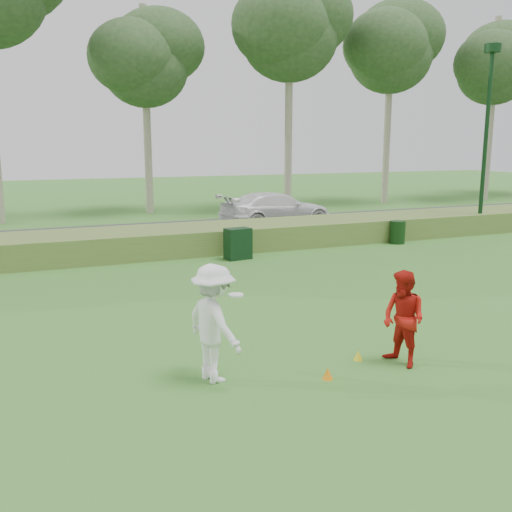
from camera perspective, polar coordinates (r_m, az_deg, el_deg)
name	(u,v)px	position (r m, az deg, el deg)	size (l,w,h in m)	color
ground	(341,363)	(10.86, 8.46, -10.55)	(120.00, 120.00, 0.00)	#2E6D24
reed_strip	(172,240)	(21.54, -8.39, 1.58)	(80.00, 3.00, 0.90)	#4F6E2C
park_road	(144,232)	(26.41, -11.16, 2.33)	(80.00, 6.00, 0.06)	#2D2D2D
lamp_post	(488,106)	(27.56, 22.21, 13.70)	(0.70, 0.70, 8.18)	black
tree_4	(145,60)	(34.17, -11.07, 18.71)	(6.24, 6.24, 11.50)	gray
tree_5	(290,29)	(35.25, 3.38, 21.75)	(7.28, 7.28, 14.00)	gray
tree_6	(391,48)	(40.37, 13.34, 19.58)	(7.02, 7.02, 13.50)	gray
tree_7	(495,65)	(44.67, 22.79, 17.22)	(6.50, 6.50, 12.50)	gray
player_white	(214,323)	(9.71, -4.23, -6.72)	(1.09, 1.47, 2.03)	white
player_red	(404,319)	(10.72, 14.54, -6.10)	(0.86, 0.67, 1.76)	#B6160F
cone_orange	(328,373)	(10.11, 7.18, -11.57)	(0.19, 0.19, 0.21)	orange
cone_yellow	(358,355)	(11.02, 10.18, -9.74)	(0.17, 0.17, 0.19)	yellow
utility_cabinet	(238,244)	(19.99, -1.82, 1.24)	(0.88, 0.55, 1.10)	black
trash_bin	(398,232)	(23.86, 13.97, 2.32)	(0.61, 0.61, 0.92)	black
car_right	(276,209)	(27.69, 2.03, 4.70)	(2.28, 5.62, 1.63)	white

